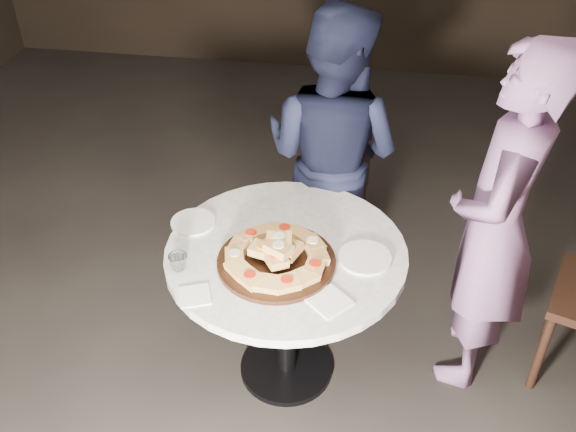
{
  "coord_description": "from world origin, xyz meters",
  "views": [
    {
      "loc": [
        0.38,
        -1.88,
        2.37
      ],
      "look_at": [
        0.07,
        0.11,
        0.86
      ],
      "focal_mm": 40.0,
      "sensor_mm": 36.0,
      "label": 1
    }
  ],
  "objects": [
    {
      "name": "floor",
      "position": [
        0.0,
        0.0,
        0.0
      ],
      "size": [
        7.0,
        7.0,
        0.0
      ],
      "primitive_type": "plane",
      "color": "black",
      "rests_on": "ground"
    },
    {
      "name": "table",
      "position": [
        0.07,
        0.06,
        0.59
      ],
      "size": [
        1.25,
        1.25,
        0.73
      ],
      "rotation": [
        0.0,
        0.0,
        0.35
      ],
      "color": "black",
      "rests_on": "ground"
    },
    {
      "name": "water_glass",
      "position": [
        -0.32,
        -0.12,
        0.76
      ],
      "size": [
        0.09,
        0.09,
        0.07
      ],
      "primitive_type": "imported",
      "rotation": [
        0.0,
        0.0,
        -0.23
      ],
      "color": "silver",
      "rests_on": "table"
    },
    {
      "name": "chair_far",
      "position": [
        0.18,
        1.19,
        0.46
      ],
      "size": [
        0.37,
        0.39,
        0.79
      ],
      "rotation": [
        0.0,
        0.0,
        3.14
      ],
      "color": "black",
      "rests_on": "ground"
    },
    {
      "name": "plate_left",
      "position": [
        -0.34,
        0.17,
        0.74
      ],
      "size": [
        0.19,
        0.19,
        0.01
      ],
      "primitive_type": "cylinder",
      "rotation": [
        0.0,
        0.0,
        -0.02
      ],
      "color": "white",
      "rests_on": "table"
    },
    {
      "name": "napkin_far",
      "position": [
        0.27,
        -0.21,
        0.73
      ],
      "size": [
        0.19,
        0.19,
        0.01
      ],
      "primitive_type": "cube",
      "rotation": [
        0.0,
        0.0,
        -0.74
      ],
      "color": "white",
      "rests_on": "table"
    },
    {
      "name": "serving_board",
      "position": [
        0.05,
        -0.03,
        0.74
      ],
      "size": [
        0.62,
        0.62,
        0.02
      ],
      "primitive_type": "cylinder",
      "rotation": [
        0.0,
        0.0,
        -0.44
      ],
      "color": "black",
      "rests_on": "table"
    },
    {
      "name": "napkin_near",
      "position": [
        -0.22,
        -0.25,
        0.73
      ],
      "size": [
        0.14,
        0.14,
        0.01
      ],
      "primitive_type": "cube",
      "rotation": [
        0.0,
        0.0,
        0.38
      ],
      "color": "white",
      "rests_on": "table"
    },
    {
      "name": "plate_right",
      "position": [
        0.38,
        0.05,
        0.74
      ],
      "size": [
        0.22,
        0.22,
        0.01
      ],
      "primitive_type": "cylinder",
      "rotation": [
        0.0,
        0.0,
        -0.05
      ],
      "color": "white",
      "rests_on": "table"
    },
    {
      "name": "focaccia_pile",
      "position": [
        0.05,
        -0.03,
        0.78
      ],
      "size": [
        0.42,
        0.41,
        0.11
      ],
      "rotation": [
        0.0,
        0.0,
        -0.27
      ],
      "color": "tan",
      "rests_on": "serving_board"
    },
    {
      "name": "diner_navy",
      "position": [
        0.18,
        0.77,
        0.75
      ],
      "size": [
        0.9,
        0.81,
        1.5
      ],
      "primitive_type": "imported",
      "rotation": [
        0.0,
        0.0,
        2.73
      ],
      "color": "black",
      "rests_on": "ground"
    },
    {
      "name": "diner_teal",
      "position": [
        0.89,
        0.25,
        0.79
      ],
      "size": [
        0.52,
        0.66,
        1.59
      ],
      "primitive_type": "imported",
      "rotation": [
        0.0,
        0.0,
        -1.84
      ],
      "color": "slate",
      "rests_on": "ground"
    }
  ]
}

